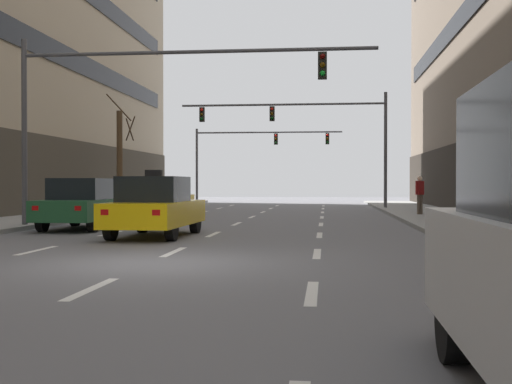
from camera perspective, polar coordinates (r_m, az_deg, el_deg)
The scene contains 32 objects.
ground_plane at distance 12.44m, azimuth -9.34°, elevation -6.16°, with size 120.00×120.00×0.00m, color slate.
lane_stripe_l1_s4 at distance 15.39m, azimuth -18.59°, elevation -4.85°, with size 0.16×2.00×0.01m, color silver.
lane_stripe_l1_s5 at distance 20.02m, azimuth -12.57°, elevation -3.54°, with size 0.16×2.00×0.01m, color silver.
lane_stripe_l1_s6 at distance 24.80m, azimuth -8.86°, elevation -2.71°, with size 0.16×2.00×0.01m, color silver.
lane_stripe_l1_s7 at distance 29.65m, azimuth -6.35°, elevation -2.14°, with size 0.16×2.00×0.01m, color silver.
lane_stripe_l1_s8 at distance 34.54m, azimuth -4.55°, elevation -1.73°, with size 0.16×2.00×0.01m, color silver.
lane_stripe_l1_s9 at distance 39.46m, azimuth -3.20°, elevation -1.42°, with size 0.16×2.00×0.01m, color silver.
lane_stripe_l1_s10 at distance 44.40m, azimuth -2.15°, elevation -1.18°, with size 0.16×2.00×0.01m, color silver.
lane_stripe_l2_s3 at distance 9.61m, azimuth -14.18°, elevation -8.19°, with size 0.16×2.00×0.01m, color silver.
lane_stripe_l2_s4 at distance 14.37m, azimuth -7.20°, elevation -5.21°, with size 0.16×2.00×0.01m, color silver.
lane_stripe_l2_s5 at distance 19.25m, azimuth -3.75°, elevation -3.70°, with size 0.16×2.00×0.01m, color silver.
lane_stripe_l2_s6 at distance 24.18m, azimuth -1.71°, elevation -2.79°, with size 0.16×2.00×0.01m, color silver.
lane_stripe_l2_s7 at distance 29.13m, azimuth -0.36°, elevation -2.19°, with size 0.16×2.00×0.01m, color silver.
lane_stripe_l2_s8 at distance 34.10m, azimuth 0.60°, elevation -1.76°, with size 0.16×2.00×0.01m, color silver.
lane_stripe_l2_s9 at distance 39.07m, azimuth 1.31°, elevation -1.44°, with size 0.16×2.00×0.01m, color silver.
lane_stripe_l2_s10 at distance 44.05m, azimuth 1.86°, elevation -1.20°, with size 0.16×2.00×0.01m, color silver.
lane_stripe_l3_s3 at distance 9.03m, azimuth 4.90°, elevation -8.75°, with size 0.16×2.00×0.01m, color silver.
lane_stripe_l3_s4 at distance 13.98m, azimuth 5.36°, elevation -5.37°, with size 0.16×2.00×0.01m, color silver.
lane_stripe_l3_s5 at distance 18.96m, azimuth 5.57°, elevation -3.76°, with size 0.16×2.00×0.01m, color silver.
lane_stripe_l3_s6 at distance 23.95m, azimuth 5.69°, elevation -2.83°, with size 0.16×2.00×0.01m, color silver.
lane_stripe_l3_s7 at distance 28.94m, azimuth 5.78°, elevation -2.21°, with size 0.16×2.00×0.01m, color silver.
lane_stripe_l3_s8 at distance 33.94m, azimuth 5.83°, elevation -1.78°, with size 0.16×2.00×0.01m, color silver.
lane_stripe_l3_s9 at distance 38.93m, azimuth 5.88°, elevation -1.45°, with size 0.16×2.00×0.01m, color silver.
lane_stripe_l3_s10 at distance 43.93m, azimuth 5.91°, elevation -1.20°, with size 0.16×2.00×0.01m, color silver.
car_driving_0 at distance 22.07m, azimuth -14.89°, elevation -1.03°, with size 1.91×4.46×1.66m.
taxi_driving_1 at distance 32.58m, azimuth -7.76°, elevation -0.52°, with size 1.86×4.25×1.75m.
taxi_driving_2 at distance 18.47m, azimuth -8.79°, elevation -1.31°, with size 1.98×4.54×1.87m.
traffic_signal_0 at distance 21.71m, azimuth -10.41°, elevation 8.65°, with size 11.62×0.35×6.12m.
traffic_signal_1 at distance 37.52m, azimuth 4.83°, elevation 5.82°, with size 11.77×0.35×6.51m.
traffic_signal_2 at distance 49.87m, azimuth -0.42°, elevation 3.99°, with size 11.20×0.34×5.57m.
street_tree_0 at distance 35.61m, azimuth -11.80°, elevation 2.92°, with size 1.39×1.72×6.06m.
pedestrian_1 at distance 29.64m, azimuth 14.12°, elevation 0.00°, with size 0.42×0.38×1.69m.
Camera 1 is at (3.31, -11.90, 1.49)m, focal length 45.81 mm.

